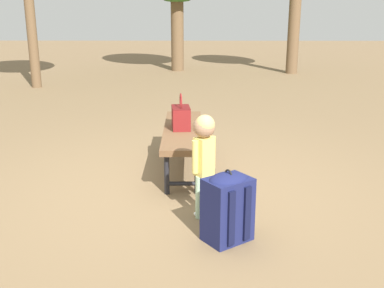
% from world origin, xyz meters
% --- Properties ---
extents(ground_plane, '(40.00, 40.00, 0.00)m').
position_xyz_m(ground_plane, '(0.00, 0.00, 0.00)').
color(ground_plane, brown).
rests_on(ground_plane, ground).
extents(park_bench, '(1.61, 0.42, 0.45)m').
position_xyz_m(park_bench, '(-0.68, 0.04, 0.39)').
color(park_bench, brown).
rests_on(park_bench, ground).
extents(handbag, '(0.34, 0.21, 0.37)m').
position_xyz_m(handbag, '(-0.67, 0.02, 0.58)').
color(handbag, maroon).
rests_on(handbag, park_bench).
extents(child_standing, '(0.18, 0.19, 0.86)m').
position_xyz_m(child_standing, '(0.50, 0.24, 0.57)').
color(child_standing, '#B2D8B2').
rests_on(child_standing, ground).
extents(backpack_large, '(0.39, 0.41, 0.56)m').
position_xyz_m(backpack_large, '(0.90, 0.41, 0.28)').
color(backpack_large, '#191E4C').
rests_on(backpack_large, ground).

